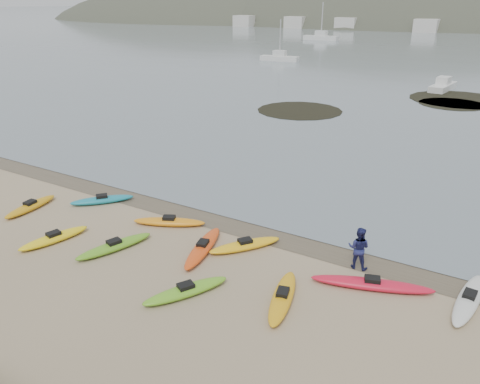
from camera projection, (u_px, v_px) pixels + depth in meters
The scene contains 6 objects.
ground at pixel (240, 221), 22.21m from camera, with size 600.00×600.00×0.00m, color tan.
wet_sand at pixel (237, 223), 21.97m from camera, with size 60.00×60.00×0.00m, color brown.
kayaks at pixel (198, 250), 19.34m from camera, with size 20.85×8.12×0.34m.
person_east at pixel (359, 248), 18.05m from camera, with size 0.84×0.66×1.73m, color navy.
kelp_mats at pixel (412, 104), 46.90m from camera, with size 21.17×22.33×0.04m.
moored_boats at pixel (471, 51), 89.15m from camera, with size 89.78×81.03×1.24m.
Camera 1 is at (10.31, -17.12, 9.77)m, focal length 35.00 mm.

